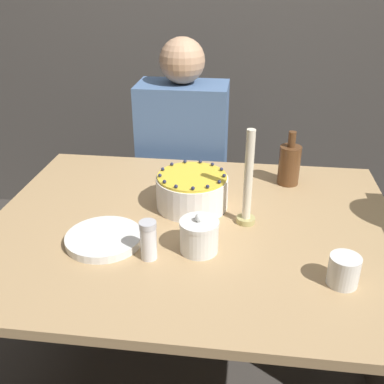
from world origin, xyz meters
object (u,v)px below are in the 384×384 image
object	(u,v)px
sugar_shaker	(148,240)
candle	(248,186)
person_man_blue_shirt	(183,184)
sugar_bowl	(199,236)
bottle	(289,164)
cake	(192,191)

from	to	relation	value
sugar_shaker	candle	bearing A→B (deg)	40.87
candle	person_man_blue_shirt	distance (m)	0.82
sugar_bowl	candle	bearing A→B (deg)	53.35
sugar_shaker	person_man_blue_shirt	bearing A→B (deg)	92.34
candle	bottle	world-z (taller)	candle
cake	candle	size ratio (longest dim) A/B	0.77
bottle	person_man_blue_shirt	world-z (taller)	person_man_blue_shirt
sugar_shaker	sugar_bowl	bearing A→B (deg)	21.94
bottle	person_man_blue_shirt	distance (m)	0.65
sugar_bowl	bottle	world-z (taller)	bottle
sugar_shaker	person_man_blue_shirt	world-z (taller)	person_man_blue_shirt
sugar_shaker	candle	xyz separation A→B (m)	(0.27, 0.23, 0.07)
sugar_bowl	candle	world-z (taller)	candle
cake	candle	xyz separation A→B (m)	(0.18, -0.09, 0.07)
sugar_shaker	candle	world-z (taller)	candle
cake	sugar_shaker	distance (m)	0.33
cake	bottle	world-z (taller)	bottle
bottle	person_man_blue_shirt	bearing A→B (deg)	140.67
person_man_blue_shirt	sugar_bowl	bearing A→B (deg)	101.38
cake	person_man_blue_shirt	world-z (taller)	person_man_blue_shirt
sugar_bowl	bottle	distance (m)	0.56
candle	bottle	distance (m)	0.35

